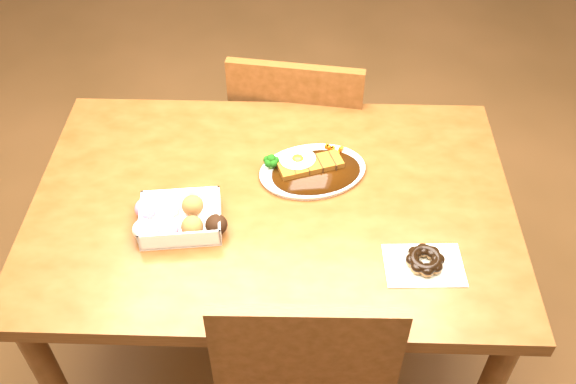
{
  "coord_description": "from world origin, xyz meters",
  "views": [
    {
      "loc": [
        0.07,
        -1.11,
        1.9
      ],
      "look_at": [
        0.04,
        -0.03,
        0.81
      ],
      "focal_mm": 40.0,
      "sensor_mm": 36.0,
      "label": 1
    }
  ],
  "objects_px": {
    "katsu_curry_plate": "(311,169)",
    "pon_de_ring": "(425,261)",
    "table": "(273,226)",
    "chair_far": "(300,143)",
    "donut_box": "(179,218)"
  },
  "relations": [
    {
      "from": "katsu_curry_plate",
      "to": "pon_de_ring",
      "type": "bearing_deg",
      "value": -49.13
    },
    {
      "from": "table",
      "to": "donut_box",
      "type": "relative_size",
      "value": 5.25
    },
    {
      "from": "table",
      "to": "chair_far",
      "type": "bearing_deg",
      "value": 83.42
    },
    {
      "from": "table",
      "to": "chair_far",
      "type": "height_order",
      "value": "chair_far"
    },
    {
      "from": "katsu_curry_plate",
      "to": "pon_de_ring",
      "type": "xyz_separation_m",
      "value": [
        0.26,
        -0.3,
        0.0
      ]
    },
    {
      "from": "chair_far",
      "to": "donut_box",
      "type": "xyz_separation_m",
      "value": [
        -0.28,
        -0.63,
        0.3
      ]
    },
    {
      "from": "chair_far",
      "to": "pon_de_ring",
      "type": "xyz_separation_m",
      "value": [
        0.29,
        -0.73,
        0.29
      ]
    },
    {
      "from": "donut_box",
      "to": "pon_de_ring",
      "type": "distance_m",
      "value": 0.58
    },
    {
      "from": "table",
      "to": "donut_box",
      "type": "distance_m",
      "value": 0.27
    },
    {
      "from": "katsu_curry_plate",
      "to": "donut_box",
      "type": "relative_size",
      "value": 1.38
    },
    {
      "from": "donut_box",
      "to": "table",
      "type": "bearing_deg",
      "value": 23.33
    },
    {
      "from": "table",
      "to": "chair_far",
      "type": "xyz_separation_m",
      "value": [
        0.06,
        0.54,
        -0.17
      ]
    },
    {
      "from": "chair_far",
      "to": "katsu_curry_plate",
      "type": "xyz_separation_m",
      "value": [
        0.03,
        -0.43,
        0.29
      ]
    },
    {
      "from": "pon_de_ring",
      "to": "donut_box",
      "type": "bearing_deg",
      "value": 169.71
    },
    {
      "from": "donut_box",
      "to": "chair_far",
      "type": "bearing_deg",
      "value": 66.02
    }
  ]
}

